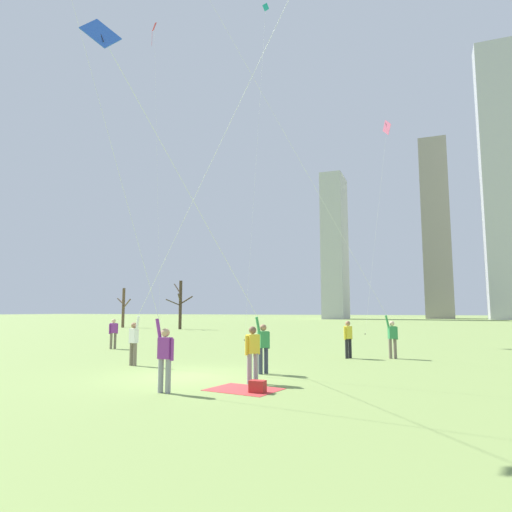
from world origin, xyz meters
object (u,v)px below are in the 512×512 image
object	(u,v)px
distant_kite_high_overhead_red	(155,51)
bystander_strolling_midfield	(253,351)
kite_flyer_foreground_right_green	(154,297)
bare_tree_rightmost	(180,304)
bystander_far_off_by_trees	(348,337)
kite_flyer_foreground_left_blue	(246,312)
kite_flyer_far_back_yellow	(348,255)
bystander_watching_nearby	(113,332)
bare_tree_far_right_edge	(123,307)
distant_kite_drifting_right_pink	(385,140)
picnic_spot	(252,388)
distant_kite_drifting_left_teal	(263,57)
kite_flyer_midfield_center_white	(143,272)

from	to	relation	value
distant_kite_high_overhead_red	bystander_strolling_midfield	bearing A→B (deg)	-49.11
kite_flyer_foreground_right_green	distant_kite_high_overhead_red	distance (m)	31.84
bare_tree_rightmost	bystander_far_off_by_trees	bearing A→B (deg)	-46.77
kite_flyer_foreground_left_blue	kite_flyer_far_back_yellow	bearing A→B (deg)	71.61
bystander_watching_nearby	bare_tree_far_right_edge	size ratio (longest dim) A/B	0.34
distant_kite_drifting_right_pink	bystander_far_off_by_trees	bearing A→B (deg)	-91.36
bystander_watching_nearby	picnic_spot	distance (m)	15.05
distant_kite_high_overhead_red	picnic_spot	distance (m)	37.77
kite_flyer_far_back_yellow	picnic_spot	bearing A→B (deg)	-96.73
distant_kite_drifting_left_teal	bare_tree_rightmost	distance (m)	27.37
distant_kite_drifting_right_pink	picnic_spot	distance (m)	32.34
kite_flyer_far_back_yellow	kite_flyer_foreground_left_blue	size ratio (longest dim) A/B	2.10
bystander_far_off_by_trees	distant_kite_drifting_left_teal	distance (m)	25.22
kite_flyer_midfield_center_white	bystander_watching_nearby	size ratio (longest dim) A/B	11.87
distant_kite_drifting_right_pink	bare_tree_far_right_edge	xyz separation A→B (m)	(-32.20, 7.23, -14.17)
bystander_watching_nearby	kite_flyer_midfield_center_white	bearing A→B (deg)	-48.64
bare_tree_far_right_edge	kite_flyer_midfield_center_white	bearing A→B (deg)	-52.06
kite_flyer_midfield_center_white	distant_kite_drifting_left_teal	distance (m)	28.67
bystander_watching_nearby	bare_tree_far_right_edge	bearing A→B (deg)	126.48
kite_flyer_foreground_left_blue	distant_kite_drifting_left_teal	xyz separation A→B (m)	(-5.95, 17.86, 19.96)
kite_flyer_far_back_yellow	distant_kite_drifting_left_teal	xyz separation A→B (m)	(-8.16, 11.22, 17.46)
bystander_watching_nearby	distant_kite_drifting_right_pink	xyz separation A→B (m)	(13.23, 18.42, 15.76)
kite_flyer_far_back_yellow	kite_flyer_foreground_right_green	xyz separation A→B (m)	(-6.35, -5.69, -1.97)
picnic_spot	bystander_watching_nearby	bearing A→B (deg)	141.73
bystander_watching_nearby	bare_tree_far_right_edge	distance (m)	31.94
bystander_strolling_midfield	bare_tree_far_right_edge	xyz separation A→B (m)	(-30.34, 33.80, 1.59)
bystander_far_off_by_trees	bystander_strolling_midfield	distance (m)	7.99
kite_flyer_foreground_left_blue	bare_tree_far_right_edge	world-z (taller)	kite_flyer_foreground_left_blue
distant_kite_drifting_right_pink	bare_tree_far_right_edge	distance (m)	35.91
bystander_strolling_midfield	bystander_far_off_by_trees	bearing A→B (deg)	79.78
kite_flyer_midfield_center_white	bare_tree_far_right_edge	bearing A→B (deg)	127.94
kite_flyer_foreground_right_green	kite_flyer_foreground_left_blue	bearing A→B (deg)	-12.95
bystander_strolling_midfield	distant_kite_drifting_right_pink	size ratio (longest dim) A/B	0.09
bystander_strolling_midfield	distant_kite_high_overhead_red	distance (m)	36.37
kite_flyer_foreground_left_blue	bystander_strolling_midfield	xyz separation A→B (m)	(0.71, -1.22, -1.14)
distant_kite_high_overhead_red	kite_flyer_foreground_left_blue	bearing A→B (deg)	-48.53
bystander_strolling_midfield	bare_tree_rightmost	bearing A→B (deg)	123.63
kite_flyer_foreground_right_green	bare_tree_rightmost	world-z (taller)	kite_flyer_foreground_right_green
distant_kite_drifting_left_teal	kite_flyer_far_back_yellow	bearing A→B (deg)	-53.97
bystander_strolling_midfield	distant_kite_drifting_left_teal	xyz separation A→B (m)	(-6.66, 19.08, 21.09)
kite_flyer_far_back_yellow	bystander_watching_nearby	distance (m)	13.37
bare_tree_far_right_edge	bare_tree_rightmost	bearing A→B (deg)	-11.07
distant_kite_high_overhead_red	distant_kite_drifting_left_teal	size ratio (longest dim) A/B	1.06
distant_kite_drifting_right_pink	bare_tree_rightmost	world-z (taller)	distant_kite_drifting_right_pink
bare_tree_far_right_edge	bare_tree_rightmost	distance (m)	9.21
distant_kite_drifting_right_pink	kite_flyer_foreground_right_green	bearing A→B (deg)	-105.39
kite_flyer_midfield_center_white	bare_tree_rightmost	bearing A→B (deg)	119.03
kite_flyer_foreground_left_blue	picnic_spot	world-z (taller)	kite_flyer_foreground_left_blue
distant_kite_high_overhead_red	picnic_spot	world-z (taller)	distant_kite_high_overhead_red
kite_flyer_far_back_yellow	kite_flyer_midfield_center_white	distance (m)	10.74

